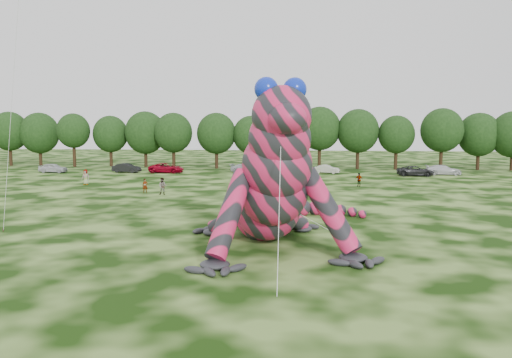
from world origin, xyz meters
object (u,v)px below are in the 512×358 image
object	(u,v)px
car_3	(245,168)
spectator_3	(359,180)
tree_8	(251,142)
car_2	(166,168)
tree_1	(10,139)
car_0	(53,168)
inflatable_gecko	(263,162)
car_1	(127,168)
spectator_5	(257,200)
spectator_4	(86,177)
tree_11	(358,139)
car_5	(327,169)
tree_10	(320,138)
tree_13	(442,139)
tree_4	(111,141)
tree_5	(145,139)
tree_3	(74,140)
tree_14	(479,141)
spectator_1	(163,186)
tree_9	(282,143)
car_7	(443,170)
car_4	(280,170)
tree_7	(216,141)
tree_6	(173,140)
tree_2	(40,139)
tree_12	(396,143)
car_6	(415,171)
spectator_0	(145,186)

from	to	relation	value
car_3	spectator_3	size ratio (longest dim) A/B	2.86
tree_8	car_2	bearing A→B (deg)	-142.90
tree_1	car_0	world-z (taller)	tree_1
inflatable_gecko	car_1	xyz separation A→B (m)	(-25.46, 43.00, -4.25)
spectator_5	spectator_4	bearing A→B (deg)	79.17
tree_11	car_5	world-z (taller)	tree_11
tree_10	tree_13	xyz separation A→B (m)	(19.73, -1.45, -0.19)
tree_4	tree_10	bearing A→B (deg)	-0.21
tree_5	tree_8	xyz separation A→B (m)	(18.91, -1.45, -0.43)
tree_10	tree_11	xyz separation A→B (m)	(6.39, -0.38, -0.22)
inflatable_gecko	tree_3	bearing A→B (deg)	109.71
spectator_3	spectator_5	xyz separation A→B (m)	(-10.41, -18.19, 0.11)
inflatable_gecko	tree_14	bearing A→B (deg)	43.90
tree_10	spectator_1	bearing A→B (deg)	-116.18
tree_9	tree_13	bearing A→B (deg)	-0.48
car_2	car_7	distance (m)	41.83
car_4	car_5	xyz separation A→B (m)	(6.91, 3.19, -0.06)
tree_7	spectator_4	world-z (taller)	tree_7
tree_14	spectator_1	xyz separation A→B (m)	(-43.11, -34.83, -3.79)
tree_4	tree_14	bearing A→B (deg)	0.01
tree_4	car_1	xyz separation A→B (m)	(7.06, -11.11, -3.81)
inflatable_gecko	tree_6	world-z (taller)	inflatable_gecko
spectator_1	tree_14	bearing A→B (deg)	38.58
spectator_5	car_0	bearing A→B (deg)	73.23
inflatable_gecko	car_1	size ratio (longest dim) A/B	4.53
tree_2	tree_4	distance (m)	13.38
tree_13	car_7	size ratio (longest dim) A/B	1.98
spectator_3	spectator_4	xyz separation A→B (m)	(-33.55, -1.78, 0.12)
spectator_3	car_3	bearing A→B (deg)	163.16
inflatable_gecko	spectator_4	world-z (taller)	inflatable_gecko
tree_1	tree_7	size ratio (longest dim) A/B	1.04
tree_4	spectator_3	size ratio (longest dim) A/B	5.52
car_0	tree_1	bearing A→B (deg)	51.40
inflatable_gecko	tree_12	xyz separation A→B (m)	(17.14, 53.14, -0.49)
tree_11	car_6	distance (m)	14.00
tree_5	spectator_0	bearing A→B (deg)	-71.52
tree_6	tree_10	world-z (taller)	tree_10
tree_6	spectator_3	xyz separation A→B (m)	(29.28, -23.18, -3.93)
tree_1	spectator_4	world-z (taller)	tree_1
tree_8	tree_12	world-z (taller)	tree_12
tree_10	car_1	world-z (taller)	tree_10
tree_2	tree_10	xyz separation A→B (m)	(50.41, -0.18, 0.43)
car_2	tree_7	bearing A→B (deg)	-32.05
tree_10	spectator_5	world-z (taller)	tree_10
tree_13	car_2	world-z (taller)	tree_13
tree_1	spectator_1	world-z (taller)	tree_1
tree_1	tree_5	world-z (taller)	tree_1
tree_3	tree_12	bearing A→B (deg)	0.69
tree_7	spectator_1	size ratio (longest dim) A/B	5.23
tree_6	car_0	bearing A→B (deg)	-147.57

